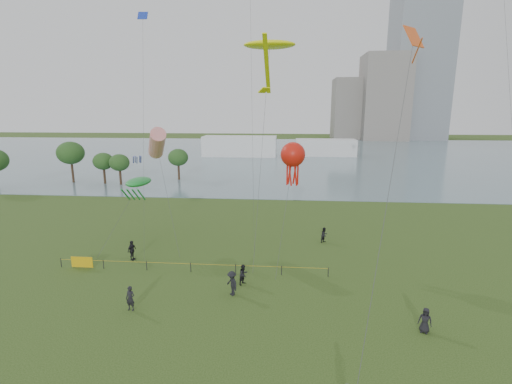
{
  "coord_description": "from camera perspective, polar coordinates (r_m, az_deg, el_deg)",
  "views": [
    {
      "loc": [
        2.24,
        -16.88,
        14.07
      ],
      "look_at": [
        0.0,
        10.0,
        8.0
      ],
      "focal_mm": 26.0,
      "sensor_mm": 36.0,
      "label": 1
    }
  ],
  "objects": [
    {
      "name": "ground_plane",
      "position": [
        22.09,
        -2.42,
        -26.89
      ],
      "size": [
        400.0,
        400.0,
        0.0
      ],
      "primitive_type": "plane",
      "color": "#263D13"
    },
    {
      "name": "lake",
      "position": [
        117.75,
        3.66,
        5.8
      ],
      "size": [
        400.0,
        120.0,
        0.08
      ],
      "primitive_type": "cube",
      "color": "slate",
      "rests_on": "ground_plane"
    },
    {
      "name": "tower",
      "position": [
        199.66,
        24.44,
        24.93
      ],
      "size": [
        24.0,
        24.0,
        120.0
      ],
      "primitive_type": "cube",
      "color": "slate",
      "rests_on": "ground_plane"
    },
    {
      "name": "building_mid",
      "position": [
        184.22,
        19.05,
        13.54
      ],
      "size": [
        20.0,
        20.0,
        38.0
      ],
      "primitive_type": "cube",
      "color": "slate",
      "rests_on": "ground_plane"
    },
    {
      "name": "building_low",
      "position": [
        187.26,
        14.24,
        12.28
      ],
      "size": [
        16.0,
        18.0,
        28.0
      ],
      "primitive_type": "cube",
      "color": "slate",
      "rests_on": "ground_plane"
    },
    {
      "name": "pavilion_left",
      "position": [
        113.33,
        -2.49,
        7.06
      ],
      "size": [
        22.0,
        8.0,
        6.0
      ],
      "primitive_type": "cube",
      "color": "white",
      "rests_on": "ground_plane"
    },
    {
      "name": "pavilion_right",
      "position": [
        116.06,
        10.63,
        6.74
      ],
      "size": [
        18.0,
        7.0,
        5.0
      ],
      "primitive_type": "cube",
      "color": "silver",
      "rests_on": "ground_plane"
    },
    {
      "name": "trees",
      "position": [
        77.17,
        -25.22,
        4.77
      ],
      "size": [
        33.45,
        16.62,
        7.95
      ],
      "color": "#362518",
      "rests_on": "ground_plane"
    },
    {
      "name": "fence",
      "position": [
        35.76,
        -19.71,
        -10.31
      ],
      "size": [
        24.07,
        0.07,
        1.05
      ],
      "color": "black",
      "rests_on": "ground_plane"
    },
    {
      "name": "spectator_a",
      "position": [
        31.01,
        -1.93,
        -12.56
      ],
      "size": [
        1.0,
        1.04,
        1.7
      ],
      "primitive_type": "imported",
      "rotation": [
        0.0,
        0.0,
        0.96
      ],
      "color": "black",
      "rests_on": "ground_plane"
    },
    {
      "name": "spectator_b",
      "position": [
        29.36,
        -3.73,
        -13.84
      ],
      "size": [
        1.35,
        1.43,
        1.95
      ],
      "primitive_type": "imported",
      "rotation": [
        0.0,
        0.0,
        -0.9
      ],
      "color": "black",
      "rests_on": "ground_plane"
    },
    {
      "name": "spectator_c",
      "position": [
        37.44,
        -18.55,
        -8.51
      ],
      "size": [
        0.74,
        1.21,
        1.92
      ],
      "primitive_type": "imported",
      "rotation": [
        0.0,
        0.0,
        1.32
      ],
      "color": "black",
      "rests_on": "ground_plane"
    },
    {
      "name": "spectator_d",
      "position": [
        27.34,
        24.58,
        -17.51
      ],
      "size": [
        0.97,
        0.83,
        1.68
      ],
      "primitive_type": "imported",
      "rotation": [
        0.0,
        0.0,
        -0.43
      ],
      "color": "black",
      "rests_on": "ground_plane"
    },
    {
      "name": "spectator_f",
      "position": [
        28.8,
        -18.77,
        -15.24
      ],
      "size": [
        0.72,
        0.52,
        1.81
      ],
      "primitive_type": "imported",
      "rotation": [
        0.0,
        0.0,
        -0.14
      ],
      "color": "black",
      "rests_on": "ground_plane"
    },
    {
      "name": "spectator_g",
      "position": [
        40.72,
        10.47,
        -6.52
      ],
      "size": [
        1.01,
        1.01,
        1.65
      ],
      "primitive_type": "imported",
      "rotation": [
        0.0,
        0.0,
        0.79
      ],
      "color": "black",
      "rests_on": "ground_plane"
    },
    {
      "name": "kite_stingray",
      "position": [
        37.36,
        2.08,
        21.61
      ],
      "size": [
        4.92,
        10.01,
        20.34
      ],
      "rotation": [
        0.0,
        0.0,
        -0.14
      ],
      "color": "#3F3F42"
    },
    {
      "name": "kite_windsock",
      "position": [
        41.28,
        -15.01,
        7.21
      ],
      "size": [
        6.17,
        8.4,
        12.29
      ],
      "rotation": [
        0.0,
        0.0,
        0.25
      ],
      "color": "#3F3F42"
    },
    {
      "name": "kite_creature",
      "position": [
        40.58,
        -17.62,
        1.46
      ],
      "size": [
        3.84,
        6.88,
        7.03
      ],
      "rotation": [
        0.0,
        0.0,
        -0.07
      ],
      "color": "#3F3F42"
    },
    {
      "name": "kite_octopus",
      "position": [
        34.95,
        5.69,
        5.66
      ],
      "size": [
        2.5,
        6.94,
        11.06
      ],
      "rotation": [
        0.0,
        0.0,
        0.31
      ],
      "color": "#3F3F42"
    },
    {
      "name": "kite_delta",
      "position": [
        26.81,
        22.86,
        19.32
      ],
      "size": [
        6.64,
        15.74,
        19.29
      ],
      "rotation": [
        0.0,
        0.0,
        0.25
      ],
      "color": "#3F3F42"
    }
  ]
}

